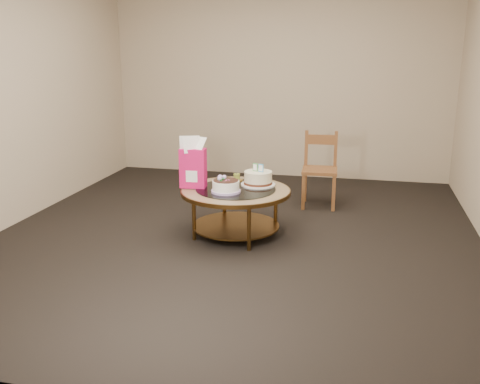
% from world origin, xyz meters
% --- Properties ---
extents(ground, '(5.00, 5.00, 0.00)m').
position_xyz_m(ground, '(0.00, 0.00, 0.00)').
color(ground, black).
rests_on(ground, ground).
extents(room_walls, '(4.52, 5.02, 2.61)m').
position_xyz_m(room_walls, '(0.00, 0.00, 1.54)').
color(room_walls, tan).
rests_on(room_walls, ground).
extents(coffee_table, '(1.02, 1.02, 0.46)m').
position_xyz_m(coffee_table, '(0.00, -0.00, 0.38)').
color(coffee_table, brown).
rests_on(coffee_table, ground).
extents(decorated_cake, '(0.27, 0.27, 0.15)m').
position_xyz_m(decorated_cake, '(-0.06, -0.13, 0.51)').
color(decorated_cake, '#B89BDB').
rests_on(decorated_cake, coffee_table).
extents(cream_cake, '(0.33, 0.33, 0.21)m').
position_xyz_m(cream_cake, '(0.18, 0.18, 0.52)').
color(cream_cake, white).
rests_on(cream_cake, coffee_table).
extents(gift_bag, '(0.24, 0.18, 0.47)m').
position_xyz_m(gift_bag, '(-0.40, -0.03, 0.69)').
color(gift_bag, '#F2166D').
rests_on(gift_bag, coffee_table).
extents(pillar_candle, '(0.12, 0.12, 0.09)m').
position_xyz_m(pillar_candle, '(-0.05, 0.25, 0.49)').
color(pillar_candle, '#C6B151').
rests_on(pillar_candle, coffee_table).
extents(dining_chair, '(0.40, 0.40, 0.82)m').
position_xyz_m(dining_chair, '(0.68, 1.17, 0.42)').
color(dining_chair, brown).
rests_on(dining_chair, ground).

